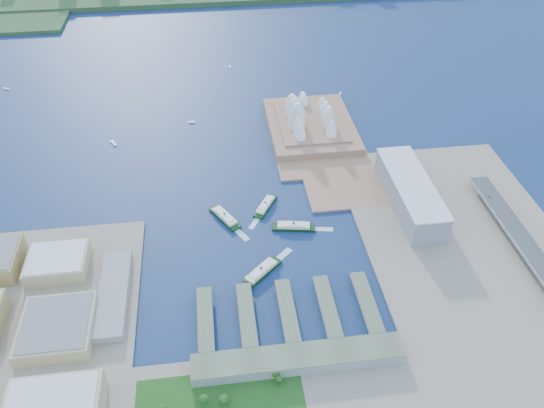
{
  "coord_description": "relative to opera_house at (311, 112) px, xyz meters",
  "views": [
    {
      "loc": [
        -46.83,
        -419.8,
        437.15
      ],
      "look_at": [
        18.83,
        84.32,
        18.0
      ],
      "focal_mm": 35.0,
      "sensor_mm": 36.0,
      "label": 1
    }
  ],
  "objects": [
    {
      "name": "ferry_c",
      "position": [
        -111.17,
        -294.26,
        -26.68
      ],
      "size": [
        51.02,
        48.71,
        10.64
      ],
      "primitive_type": null,
      "rotation": [
        0.0,
        0.0,
        2.32
      ],
      "color": "black",
      "rests_on": "ground"
    },
    {
      "name": "boat_c",
      "position": [
        72.97,
        108.15,
        -30.78
      ],
      "size": [
        5.64,
        11.32,
        2.45
      ],
      "primitive_type": null,
      "rotation": [
        0.0,
        0.0,
        2.9
      ],
      "color": "white",
      "rests_on": "ground"
    },
    {
      "name": "ferry_a",
      "position": [
        -145.91,
        -195.52,
        -26.94
      ],
      "size": [
        38.78,
        53.08,
        10.12
      ],
      "primitive_type": null,
      "rotation": [
        0.0,
        0.0,
        0.53
      ],
      "color": "black",
      "rests_on": "ground"
    },
    {
      "name": "car_c",
      "position": [
        191.0,
        -214.25,
        -16.54
      ],
      "size": [
        1.72,
        4.23,
        1.23
      ],
      "primitive_type": "imported",
      "rotation": [
        0.0,
        0.0,
        3.14
      ],
      "color": "slate",
      "rests_on": "expressway"
    },
    {
      "name": "terminal_building",
      "position": [
        -90.0,
        -415.0,
        -23.0
      ],
      "size": [
        200.0,
        28.0,
        12.0
      ],
      "primitive_type": "cube",
      "color": "gray",
      "rests_on": "south_land"
    },
    {
      "name": "opera_house",
      "position": [
        0.0,
        0.0,
        0.0
      ],
      "size": [
        134.0,
        180.0,
        58.0
      ],
      "primitive_type": null,
      "color": "white",
      "rests_on": "peninsula"
    },
    {
      "name": "boat_b",
      "position": [
        -184.26,
        44.93,
        -30.71
      ],
      "size": [
        9.69,
        3.83,
        2.57
      ],
      "primitive_type": null,
      "rotation": [
        0.0,
        0.0,
        1.52
      ],
      "color": "white",
      "rests_on": "ground"
    },
    {
      "name": "ferry_b",
      "position": [
        -92.67,
        -179.4,
        -27.36
      ],
      "size": [
        35.82,
        48.58,
        9.28
      ],
      "primitive_type": null,
      "rotation": [
        0.0,
        0.0,
        -0.54
      ],
      "color": "black",
      "rests_on": "ground"
    },
    {
      "name": "ground",
      "position": [
        -105.0,
        -280.0,
        -32.0
      ],
      "size": [
        3000.0,
        3000.0,
        0.0
      ],
      "primitive_type": "plane",
      "color": "#101E4E",
      "rests_on": "ground"
    },
    {
      "name": "ferry_wharves",
      "position": [
        -91.0,
        -355.0,
        -27.35
      ],
      "size": [
        184.0,
        90.0,
        9.3
      ],
      "primitive_type": null,
      "color": "#565E47",
      "rests_on": "ground"
    },
    {
      "name": "boat_d",
      "position": [
        -506.91,
        201.98,
        -30.79
      ],
      "size": [
        14.25,
        9.28,
        2.43
      ],
      "primitive_type": null,
      "rotation": [
        0.0,
        0.0,
        1.1
      ],
      "color": "white",
      "rests_on": "ground"
    },
    {
      "name": "boat_e",
      "position": [
        -109.49,
        239.45,
        -30.77
      ],
      "size": [
        3.47,
        10.11,
        2.46
      ],
      "primitive_type": null,
      "rotation": [
        0.0,
        0.0,
        -0.03
      ],
      "color": "white",
      "rests_on": "ground"
    },
    {
      "name": "expressway",
      "position": [
        195.0,
        -340.0,
        -23.07
      ],
      "size": [
        26.0,
        340.0,
        11.85
      ],
      "primitive_type": null,
      "color": "gray",
      "rests_on": "east_land"
    },
    {
      "name": "west_buildings",
      "position": [
        -355.0,
        -350.0,
        -15.5
      ],
      "size": [
        200.0,
        280.0,
        27.0
      ],
      "primitive_type": null,
      "color": "#A08550",
      "rests_on": "west_land"
    },
    {
      "name": "peninsula",
      "position": [
        2.5,
        -20.0,
        -30.5
      ],
      "size": [
        135.0,
        220.0,
        3.0
      ],
      "primitive_type": "cube",
      "color": "#966B52",
      "rests_on": "ground"
    },
    {
      "name": "toaster_building",
      "position": [
        90.0,
        -200.0,
        -11.5
      ],
      "size": [
        45.0,
        155.0,
        35.0
      ],
      "primitive_type": "cube",
      "color": "gray",
      "rests_on": "east_land"
    },
    {
      "name": "boat_a",
      "position": [
        -301.7,
        -1.5,
        -30.48
      ],
      "size": [
        10.82,
        15.73,
        3.03
      ],
      "primitive_type": null,
      "rotation": [
        0.0,
        0.0,
        0.49
      ],
      "color": "white",
      "rests_on": "ground"
    },
    {
      "name": "east_land",
      "position": [
        135.0,
        -330.0,
        -30.5
      ],
      "size": [
        240.0,
        500.0,
        3.0
      ],
      "primitive_type": "cube",
      "color": "gray",
      "rests_on": "ground"
    },
    {
      "name": "ferry_d",
      "position": [
        -63.16,
        -223.87,
        -27.03
      ],
      "size": [
        54.12,
        22.28,
        9.95
      ],
      "primitive_type": null,
      "rotation": [
        0.0,
        0.0,
        1.4
      ],
      "color": "black",
      "rests_on": "ground"
    },
    {
      "name": "west_land",
      "position": [
        -355.0,
        -385.0,
        -30.5
      ],
      "size": [
        220.0,
        390.0,
        3.0
      ],
      "primitive_type": "cube",
      "color": "gray",
      "rests_on": "ground"
    }
  ]
}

